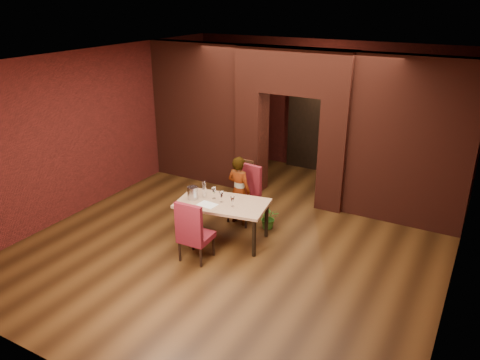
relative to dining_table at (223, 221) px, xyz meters
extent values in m
plane|color=#442811|center=(0.30, 0.34, -0.37)|extent=(8.00, 8.00, 0.00)
cube|color=silver|center=(0.30, 0.34, 2.83)|extent=(7.00, 8.00, 0.04)
cube|color=maroon|center=(0.30, 4.34, 1.23)|extent=(7.00, 0.04, 3.20)
cube|color=maroon|center=(0.30, -3.66, 1.23)|extent=(7.00, 0.04, 3.20)
cube|color=maroon|center=(-3.20, 0.34, 1.23)|extent=(0.04, 8.00, 3.20)
cube|color=maroon|center=(3.80, 0.34, 1.23)|extent=(0.04, 8.00, 3.20)
cube|color=maroon|center=(-0.65, 2.34, 0.78)|extent=(0.55, 0.55, 2.30)
cube|color=maroon|center=(1.25, 2.34, 0.78)|extent=(0.55, 0.55, 2.30)
cube|color=maroon|center=(0.30, 2.34, 2.38)|extent=(2.45, 0.55, 0.90)
cube|color=maroon|center=(-2.06, 2.34, 1.23)|extent=(2.28, 0.35, 3.20)
cube|color=maroon|center=(2.67, 2.34, 1.23)|extent=(2.28, 0.35, 3.20)
cube|color=#95512B|center=(-0.65, 2.05, 0.18)|extent=(0.40, 0.03, 0.50)
cube|color=black|center=(-0.10, 4.28, 0.68)|extent=(0.90, 0.08, 2.10)
cube|color=black|center=(-0.10, 4.24, 0.68)|extent=(1.02, 0.04, 2.22)
cube|color=tan|center=(0.00, 0.00, 0.00)|extent=(1.72, 1.15, 0.75)
cube|color=maroon|center=(-0.03, 0.83, 0.19)|extent=(0.57, 0.57, 1.12)
cube|color=maroon|center=(-0.05, -0.77, 0.17)|extent=(0.51, 0.51, 1.09)
imported|color=silver|center=(-0.07, 0.73, 0.31)|extent=(0.54, 0.39, 1.37)
cube|color=white|center=(-0.17, -0.22, 0.38)|extent=(0.34, 0.26, 0.00)
cylinder|color=#B3B3BA|center=(-0.54, -0.14, 0.49)|extent=(0.19, 0.19, 0.23)
cylinder|color=white|center=(-0.40, 0.03, 0.53)|extent=(0.07, 0.07, 0.31)
imported|color=#2E671C|center=(0.54, 0.81, -0.16)|extent=(0.49, 0.46, 0.44)
camera|label=1|loc=(3.96, -6.43, 3.84)|focal=35.00mm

